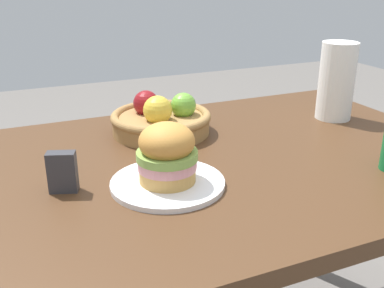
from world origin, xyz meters
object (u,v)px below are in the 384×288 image
object	(u,v)px
paper_towel_roll	(336,81)
napkin_holder	(62,172)
plate	(168,183)
fruit_basket	(161,119)
sandwich	(167,153)

from	to	relation	value
paper_towel_roll	napkin_holder	xyz separation A→B (m)	(-0.87, -0.18, -0.07)
plate	napkin_holder	xyz separation A→B (m)	(-0.21, 0.07, 0.04)
fruit_basket	napkin_holder	world-z (taller)	fruit_basket
plate	paper_towel_roll	size ratio (longest dim) A/B	1.06
fruit_basket	plate	bearing A→B (deg)	-107.68
fruit_basket	sandwich	bearing A→B (deg)	-107.68
fruit_basket	napkin_holder	xyz separation A→B (m)	(-0.32, -0.27, 0.00)
plate	sandwich	distance (m)	0.07
sandwich	fruit_basket	distance (m)	0.35
napkin_holder	plate	bearing A→B (deg)	2.95
fruit_basket	napkin_holder	bearing A→B (deg)	-140.26
sandwich	paper_towel_roll	world-z (taller)	paper_towel_roll
sandwich	fruit_basket	world-z (taller)	sandwich
plate	sandwich	size ratio (longest dim) A/B	1.89
plate	fruit_basket	size ratio (longest dim) A/B	0.87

